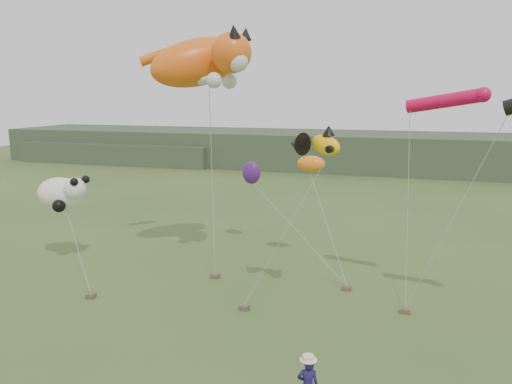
% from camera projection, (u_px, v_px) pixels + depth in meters
% --- Properties ---
extents(ground, '(120.00, 120.00, 0.00)m').
position_uv_depth(ground, '(239.00, 371.00, 15.19)').
color(ground, '#385123').
rests_on(ground, ground).
extents(headland, '(90.00, 13.00, 4.00)m').
position_uv_depth(headland, '(340.00, 151.00, 57.62)').
color(headland, '#2D3D28').
rests_on(headland, ground).
extents(sandbag_anchors, '(12.82, 4.28, 0.19)m').
position_uv_depth(sandbag_anchors, '(258.00, 295.00, 20.72)').
color(sandbag_anchors, brown).
rests_on(sandbag_anchors, ground).
extents(cat_kite, '(6.17, 4.90, 3.07)m').
position_uv_depth(cat_kite, '(206.00, 61.00, 22.22)').
color(cat_kite, '#EB5C12').
rests_on(cat_kite, ground).
extents(fish_kite, '(2.39, 1.56, 1.17)m').
position_uv_depth(fish_kite, '(315.00, 144.00, 18.15)').
color(fish_kite, '#FFB306').
rests_on(fish_kite, ground).
extents(tube_kites, '(6.00, 3.31, 1.36)m').
position_uv_depth(tube_kites, '(503.00, 97.00, 16.80)').
color(tube_kites, black).
rests_on(tube_kites, ground).
extents(panda_kite, '(2.82, 1.82, 1.75)m').
position_uv_depth(panda_kite, '(62.00, 193.00, 24.40)').
color(panda_kite, white).
rests_on(panda_kite, ground).
extents(misc_kites, '(4.91, 3.10, 1.96)m').
position_uv_depth(misc_kites, '(279.00, 169.00, 25.38)').
color(misc_kites, orange).
rests_on(misc_kites, ground).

